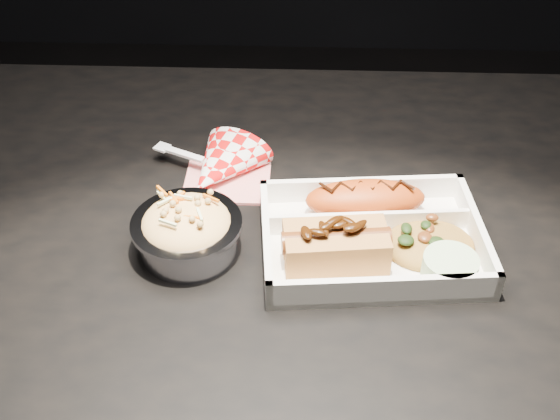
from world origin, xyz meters
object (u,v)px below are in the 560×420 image
object	(u,v)px
hotdog	(336,244)
napkin_fork	(220,168)
foil_coleslaw_cup	(187,229)
dining_table	(311,282)
food_tray	(371,241)
fried_pastry	(365,199)

from	to	relation	value
hotdog	napkin_fork	distance (m)	0.22
foil_coleslaw_cup	dining_table	bearing A→B (deg)	16.46
dining_table	napkin_fork	size ratio (longest dim) A/B	7.40
food_tray	hotdog	distance (m)	0.06
napkin_fork	food_tray	bearing A→B (deg)	-9.01
foil_coleslaw_cup	food_tray	bearing A→B (deg)	3.12
fried_pastry	foil_coleslaw_cup	bearing A→B (deg)	-162.05
dining_table	food_tray	bearing A→B (deg)	-24.69
dining_table	fried_pastry	size ratio (longest dim) A/B	8.29
food_tray	foil_coleslaw_cup	size ratio (longest dim) A/B	2.11
food_tray	foil_coleslaw_cup	bearing A→B (deg)	177.95
dining_table	hotdog	xyz separation A→B (m)	(0.02, -0.06, 0.12)
hotdog	napkin_fork	size ratio (longest dim) A/B	0.75
fried_pastry	foil_coleslaw_cup	world-z (taller)	foil_coleslaw_cup
fried_pastry	hotdog	size ratio (longest dim) A/B	1.18
dining_table	napkin_fork	distance (m)	0.19
fried_pastry	napkin_fork	xyz separation A→B (m)	(-0.18, 0.07, -0.01)
food_tray	dining_table	bearing A→B (deg)	150.14
dining_table	napkin_fork	xyz separation A→B (m)	(-0.12, 0.10, 0.11)
napkin_fork	dining_table	bearing A→B (deg)	-13.55
food_tray	fried_pastry	distance (m)	0.06
napkin_fork	hotdog	bearing A→B (deg)	-22.20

